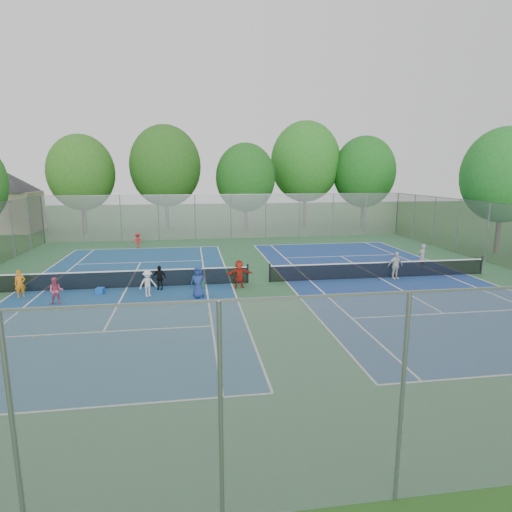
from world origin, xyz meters
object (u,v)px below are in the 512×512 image
(ball_hopper, at_px, (202,283))
(net_right, at_px, (380,270))
(net_left, at_px, (127,279))
(instructor, at_px, (422,256))
(ball_crate, at_px, (100,291))

(ball_hopper, bearing_deg, net_right, 3.09)
(net_right, xyz_separation_m, ball_hopper, (-10.11, -0.55, -0.22))
(net_left, relative_size, instructor, 8.32)
(net_right, distance_m, instructor, 4.16)
(net_left, height_order, ball_hopper, net_left)
(ball_crate, bearing_deg, net_right, 3.68)
(net_left, relative_size, ball_hopper, 26.90)
(net_right, height_order, ball_crate, net_right)
(net_right, bearing_deg, instructor, 27.73)
(ball_hopper, distance_m, instructor, 14.02)
(ball_crate, distance_m, instructor, 19.07)
(ball_crate, relative_size, instructor, 0.24)
(net_right, bearing_deg, ball_crate, -176.32)
(net_left, distance_m, ball_crate, 1.54)
(ball_crate, relative_size, ball_hopper, 0.77)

